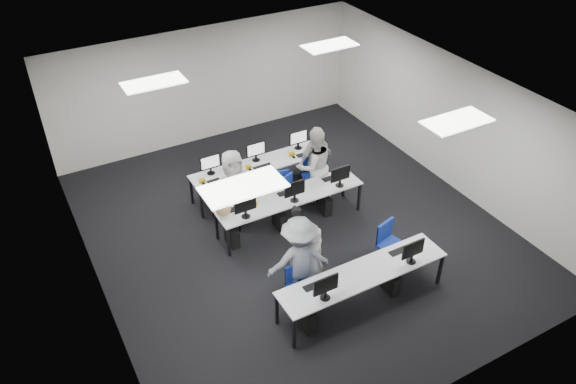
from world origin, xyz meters
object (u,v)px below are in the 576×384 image
chair_2 (238,210)px  chair_3 (283,197)px  chair_5 (228,206)px  desk_front (363,275)px  chair_1 (391,253)px  student_1 (314,166)px  chair_4 (315,183)px  student_3 (315,160)px  student_0 (311,261)px  photographer (299,260)px  chair_0 (300,295)px  student_2 (234,188)px  chair_6 (281,194)px  chair_7 (316,176)px  desk_mid (290,198)px

chair_2 → chair_3: (1.11, 0.01, -0.04)m
chair_5 → chair_3: bearing=-30.5°
desk_front → chair_1: bearing=27.1°
chair_5 → student_1: student_1 is taller
chair_4 → student_3: student_3 is taller
chair_5 → chair_4: bearing=-24.6°
student_0 → photographer: 0.27m
student_0 → student_3: student_3 is taller
chair_4 → chair_1: bearing=-87.1°
chair_0 → student_2: 2.88m
chair_6 → chair_7: bearing=-9.8°
chair_6 → student_1: 0.98m
student_1 → student_2: bearing=-0.5°
student_3 → chair_6: bearing=171.1°
chair_3 → student_3: (0.93, 0.21, 0.56)m
chair_7 → student_3: student_3 is taller
chair_0 → student_0: size_ratio=0.57×
chair_7 → student_0: 3.45m
student_1 → chair_7: bearing=-125.4°
chair_0 → chair_2: bearing=86.2°
chair_5 → student_0: 2.84m
chair_4 → student_1: bearing=-131.5°
chair_4 → photographer: photographer is taller
student_0 → student_1: size_ratio=0.87×
student_0 → student_2: size_ratio=0.89×
chair_2 → student_1: bearing=-22.9°
chair_3 → chair_7: chair_7 is taller
chair_6 → chair_2: bearing=167.0°
chair_1 → desk_front: bearing=-168.4°
chair_3 → chair_7: size_ratio=0.96×
student_1 → desk_front: bearing=76.8°
chair_2 → student_0: 2.58m
desk_mid → student_1: size_ratio=1.83×
chair_1 → student_2: (-2.03, 2.73, 0.55)m
student_3 → desk_front: bearing=-121.4°
chair_4 → chair_7: size_ratio=1.12×
chair_1 → chair_3: size_ratio=1.14×
desk_mid → desk_front: bearing=-90.0°
chair_3 → photographer: bearing=-102.9°
desk_front → chair_7: chair_7 is taller
student_1 → student_2: 1.89m
desk_front → student_0: size_ratio=2.12×
chair_0 → chair_3: bearing=64.5°
chair_3 → student_0: 2.71m
desk_mid → student_1: (0.92, 0.56, 0.19)m
student_3 → photographer: 3.38m
desk_front → chair_0: chair_0 is taller
chair_1 → student_1: student_1 is taller
desk_mid → student_2: size_ratio=1.87×
chair_0 → chair_1: 2.06m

